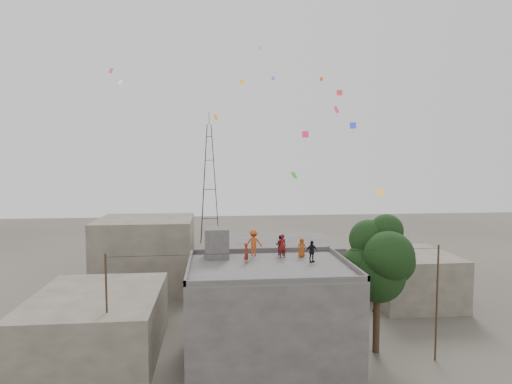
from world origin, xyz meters
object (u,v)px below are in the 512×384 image
(tree, at_px, (380,261))
(transmission_tower, at_px, (210,183))
(stair_head_box, at_px, (217,243))
(person_dark_adult, at_px, (312,251))
(person_red_adult, at_px, (282,246))

(tree, bearing_deg, transmission_tower, 106.09)
(stair_head_box, height_order, transmission_tower, transmission_tower)
(transmission_tower, distance_m, person_dark_adult, 40.00)
(person_red_adult, bearing_deg, stair_head_box, -17.28)
(stair_head_box, relative_size, transmission_tower, 0.10)
(person_red_adult, relative_size, person_dark_adult, 1.14)
(transmission_tower, bearing_deg, tree, -73.91)
(stair_head_box, relative_size, person_dark_adult, 1.43)
(tree, relative_size, person_red_adult, 5.67)
(transmission_tower, relative_size, person_dark_adult, 14.27)
(tree, relative_size, transmission_tower, 0.45)
(stair_head_box, xyz_separation_m, person_dark_adult, (6.05, -1.95, -0.30))
(tree, distance_m, transmission_tower, 41.12)
(tree, relative_size, person_dark_adult, 6.49)
(transmission_tower, xyz_separation_m, person_red_adult, (5.15, -37.94, -2.17))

